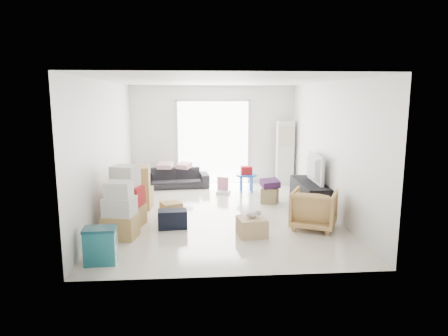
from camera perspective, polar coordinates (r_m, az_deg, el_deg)
room_shell at (r=8.10m, az=-0.54°, el=2.76°), size 4.98×6.48×3.18m
sliding_door at (r=11.07m, az=-1.56°, el=4.16°), size 2.10×0.04×2.33m
ac_tower at (r=11.06m, az=8.69°, el=2.12°), size 0.45×0.30×1.75m
tv_console at (r=9.02m, az=12.12°, el=-3.68°), size 0.49×1.64×0.55m
television at (r=8.94m, az=12.20°, el=-1.52°), size 0.65×1.10×0.14m
sofa at (r=10.73m, az=-6.89°, el=-0.98°), size 1.77×0.67×0.68m
pillow_left at (r=10.70m, az=-8.46°, el=1.12°), size 0.43×0.36×0.12m
pillow_right at (r=10.64m, az=-5.72°, el=1.13°), size 0.46×0.44×0.12m
armchair at (r=7.52m, az=12.72°, el=-5.50°), size 1.00×0.98×0.79m
storage_bins at (r=6.14m, az=-17.24°, el=-10.52°), size 0.48×0.35×0.54m
box_stack_a at (r=7.04m, az=-14.63°, el=-6.24°), size 0.62×0.55×0.99m
box_stack_b at (r=7.65m, az=-13.79°, el=-4.48°), size 0.70×0.70×1.15m
box_stack_c at (r=8.84m, az=-12.29°, el=-2.80°), size 0.65×0.56×0.92m
loose_box at (r=8.11m, az=-7.55°, el=-5.95°), size 0.49×0.49×0.31m
duffel_bag at (r=7.47m, az=-7.37°, el=-7.25°), size 0.55×0.36×0.34m
ottoman at (r=9.18m, az=6.55°, el=-3.89°), size 0.46×0.46×0.36m
blanket at (r=9.13m, az=6.58°, el=-2.38°), size 0.42×0.42×0.14m
kids_table at (r=10.12m, az=3.21°, el=-0.82°), size 0.53×0.53×0.66m
toy_walker at (r=10.00m, az=-0.14°, el=-3.04°), size 0.38×0.36×0.41m
wood_crate at (r=7.04m, az=3.99°, el=-8.35°), size 0.53×0.53×0.32m
plush_bunny at (r=6.99m, az=4.24°, el=-6.62°), size 0.26×0.16×0.13m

